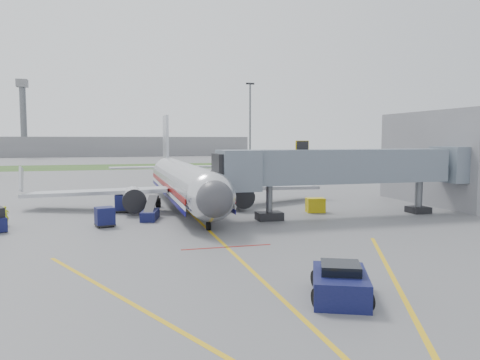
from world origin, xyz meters
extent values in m
plane|color=#565659|center=(0.00, 0.00, 0.00)|extent=(400.00, 400.00, 0.00)
cube|color=#2D4C1E|center=(0.00, 90.00, 0.01)|extent=(300.00, 25.00, 0.01)
cube|color=gold|center=(0.00, -2.00, 0.00)|extent=(0.25, 50.00, 0.01)
cube|color=maroon|center=(0.00, -4.00, 0.00)|extent=(6.00, 0.25, 0.01)
cube|color=gold|center=(-6.00, -14.00, 0.00)|extent=(9.52, 20.04, 0.01)
cube|color=gold|center=(6.00, -14.00, 0.00)|extent=(9.52, 20.04, 0.01)
cylinder|color=silver|center=(0.00, 15.00, 2.70)|extent=(3.80, 28.00, 3.80)
sphere|color=silver|center=(0.00, 1.00, 2.70)|extent=(3.80, 3.80, 3.80)
sphere|color=#38383D|center=(0.00, -0.30, 2.70)|extent=(2.74, 2.74, 2.74)
cube|color=black|center=(0.00, 0.60, 3.25)|extent=(2.20, 1.20, 0.55)
cone|color=silver|center=(0.00, 31.50, 2.70)|extent=(3.80, 5.00, 3.80)
cube|color=#B7BAC1|center=(0.00, 31.00, 6.70)|extent=(0.35, 4.20, 7.00)
cube|color=#B7BAC1|center=(-8.50, 15.00, 1.80)|extent=(15.10, 8.59, 1.13)
cube|color=#B7BAC1|center=(8.50, 15.00, 1.80)|extent=(15.10, 8.59, 1.13)
cylinder|color=silver|center=(-5.20, 12.00, 1.35)|extent=(2.10, 3.60, 2.10)
cylinder|color=silver|center=(5.20, 12.00, 1.35)|extent=(2.10, 3.60, 2.10)
cube|color=maroon|center=(1.92, 15.00, 2.35)|extent=(0.05, 28.00, 0.45)
cube|color=navy|center=(1.92, 15.00, 1.45)|extent=(0.05, 28.00, 0.35)
cylinder|color=black|center=(0.00, 2.00, 0.30)|extent=(0.28, 0.70, 0.70)
cylinder|color=black|center=(-2.60, 15.50, 0.45)|extent=(0.50, 1.00, 1.00)
cylinder|color=black|center=(2.60, 15.50, 0.45)|extent=(0.50, 1.00, 1.00)
cube|color=slate|center=(13.00, 5.00, 4.60)|extent=(20.00, 3.00, 3.00)
cube|color=slate|center=(3.20, 5.00, 4.40)|extent=(3.20, 3.60, 3.40)
cube|color=black|center=(2.00, 5.00, 4.40)|extent=(1.60, 3.00, 2.80)
cube|color=#C3AA0B|center=(9.00, 5.00, 6.40)|extent=(1.20, 0.15, 1.00)
cylinder|color=#595B60|center=(6.00, 5.00, 1.55)|extent=(0.56, 0.56, 3.10)
cube|color=black|center=(6.00, 5.00, 0.35)|extent=(2.20, 1.60, 0.70)
cylinder|color=#595B60|center=(21.00, 5.00, 1.55)|extent=(0.70, 0.70, 3.10)
cube|color=black|center=(21.00, 5.00, 0.30)|extent=(1.80, 1.80, 0.60)
cube|color=slate|center=(25.00, 5.00, 4.60)|extent=(3.00, 4.00, 3.40)
cube|color=slate|center=(30.00, 10.00, 5.00)|extent=(10.00, 16.00, 10.00)
cylinder|color=#595B60|center=(25.00, 75.00, 10.00)|extent=(0.44, 0.44, 20.00)
cube|color=black|center=(25.00, 75.00, 20.20)|extent=(2.00, 0.40, 0.40)
cube|color=slate|center=(-10.00, 170.00, 4.00)|extent=(120.00, 14.00, 8.00)
cylinder|color=#595B60|center=(-40.00, 165.00, 14.00)|extent=(2.40, 2.40, 28.00)
cube|color=slate|center=(-40.00, 165.00, 28.50)|extent=(4.00, 4.00, 3.00)
cube|color=#0D1139|center=(2.51, -14.88, 0.58)|extent=(3.66, 4.42, 1.16)
cube|color=black|center=(2.51, -14.88, 1.32)|extent=(2.23, 2.23, 0.53)
cylinder|color=black|center=(1.08, -15.76, 0.42)|extent=(0.55, 0.87, 0.85)
cylinder|color=black|center=(2.83, -16.52, 0.42)|extent=(0.55, 0.87, 0.85)
cylinder|color=black|center=(2.18, -13.24, 0.42)|extent=(0.55, 0.87, 0.85)
cylinder|color=black|center=(3.93, -14.00, 0.42)|extent=(0.55, 0.87, 0.85)
cylinder|color=black|center=(-15.05, 5.26, 0.26)|extent=(0.41, 0.57, 0.52)
cylinder|color=black|center=(-15.76, 6.99, 0.26)|extent=(0.41, 0.57, 0.52)
cube|color=#0D1139|center=(-7.76, 5.57, 0.87)|extent=(1.69, 1.69, 1.41)
cube|color=black|center=(-7.76, 5.57, 0.16)|extent=(1.74, 1.74, 0.11)
cylinder|color=black|center=(-8.17, 4.91, 0.13)|extent=(0.25, 0.29, 0.26)
cylinder|color=black|center=(-7.10, 5.15, 0.13)|extent=(0.25, 0.29, 0.26)
cylinder|color=black|center=(-8.41, 5.98, 0.13)|extent=(0.25, 0.29, 0.26)
cylinder|color=black|center=(-7.34, 6.22, 0.13)|extent=(0.25, 0.29, 0.26)
cube|color=#0D1139|center=(-6.17, 12.97, 0.93)|extent=(1.57, 1.57, 1.51)
cube|color=black|center=(-6.17, 12.97, 0.18)|extent=(1.62, 1.62, 0.12)
cylinder|color=black|center=(-6.78, 12.41, 0.14)|extent=(0.23, 0.28, 0.27)
cylinder|color=black|center=(-5.62, 12.36, 0.14)|extent=(0.23, 0.28, 0.27)
cylinder|color=black|center=(-6.73, 13.58, 0.14)|extent=(0.23, 0.28, 0.27)
cylinder|color=black|center=(-5.57, 13.53, 0.14)|extent=(0.23, 0.28, 0.27)
cube|color=#0D1139|center=(-3.99, 7.99, 0.40)|extent=(1.96, 3.44, 0.81)
cube|color=black|center=(-3.89, 8.43, 1.26)|extent=(1.61, 3.72, 1.27)
cylinder|color=black|center=(-4.70, 6.96, 0.25)|extent=(0.31, 0.54, 0.50)
cylinder|color=black|center=(-3.82, 6.75, 0.25)|extent=(0.31, 0.54, 0.50)
cylinder|color=black|center=(-4.17, 9.23, 0.25)|extent=(0.31, 0.54, 0.50)
cylinder|color=black|center=(-3.29, 9.03, 0.25)|extent=(0.31, 0.54, 0.50)
cube|color=#C3AA0B|center=(11.68, 7.92, 0.69)|extent=(1.85, 1.36, 1.38)
cylinder|color=black|center=(11.11, 7.99, 0.17)|extent=(0.27, 0.37, 0.34)
cylinder|color=black|center=(12.25, 7.85, 0.17)|extent=(0.27, 0.37, 0.34)
imported|color=#C2D419|center=(-15.58, 8.24, 0.79)|extent=(0.68, 0.57, 1.59)
camera|label=1|loc=(-7.06, -33.11, 7.02)|focal=35.00mm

